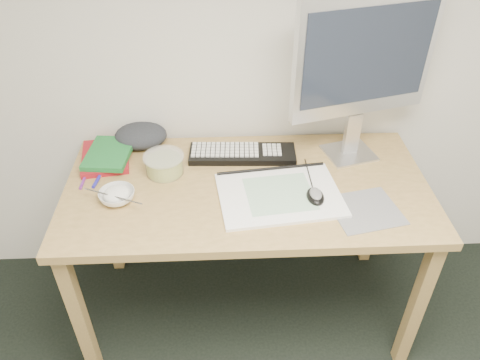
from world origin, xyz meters
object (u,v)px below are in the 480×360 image
at_px(desk, 247,201).
at_px(monitor, 364,62).
at_px(rice_bowl, 117,196).
at_px(sketchpad, 280,195).
at_px(keyboard, 242,154).

height_order(desk, monitor, monitor).
xyz_separation_m(desk, rice_bowl, (-0.48, -0.07, 0.10)).
xyz_separation_m(sketchpad, rice_bowl, (-0.60, 0.00, 0.01)).
bearing_deg(rice_bowl, keyboard, 29.13).
relative_size(desk, sketchpad, 3.12).
relative_size(desk, rice_bowl, 10.67).
bearing_deg(keyboard, monitor, 2.58).
relative_size(keyboard, monitor, 0.67).
bearing_deg(monitor, rice_bowl, -179.22).
relative_size(sketchpad, monitor, 0.68).
bearing_deg(desk, rice_bowl, -171.66).
relative_size(monitor, rice_bowl, 4.99).
bearing_deg(monitor, desk, -171.48).
relative_size(desk, keyboard, 3.18).
distance_m(keyboard, monitor, 0.60).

